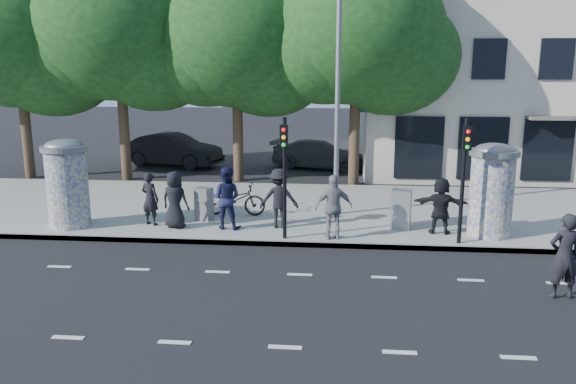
# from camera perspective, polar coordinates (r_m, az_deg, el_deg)

# --- Properties ---
(ground) EXTENTS (120.00, 120.00, 0.00)m
(ground) POSITION_cam_1_polar(r_m,az_deg,el_deg) (12.27, 0.72, -10.72)
(ground) COLOR black
(ground) RESTS_ON ground
(sidewalk) EXTENTS (40.00, 8.00, 0.15)m
(sidewalk) POSITION_cam_1_polar(r_m,az_deg,el_deg) (19.36, 2.49, -1.79)
(sidewalk) COLOR gray
(sidewalk) RESTS_ON ground
(curb) EXTENTS (40.00, 0.10, 0.16)m
(curb) POSITION_cam_1_polar(r_m,az_deg,el_deg) (15.56, 1.76, -5.34)
(curb) COLOR slate
(curb) RESTS_ON ground
(lane_dash_near) EXTENTS (32.00, 0.12, 0.01)m
(lane_dash_near) POSITION_cam_1_polar(r_m,az_deg,el_deg) (10.29, -0.29, -15.50)
(lane_dash_near) COLOR silver
(lane_dash_near) RESTS_ON ground
(lane_dash_far) EXTENTS (32.00, 0.12, 0.01)m
(lane_dash_far) POSITION_cam_1_polar(r_m,az_deg,el_deg) (13.56, 1.20, -8.39)
(lane_dash_far) COLOR silver
(lane_dash_far) RESTS_ON ground
(ad_column_left) EXTENTS (1.36, 1.36, 2.65)m
(ad_column_left) POSITION_cam_1_polar(r_m,az_deg,el_deg) (18.00, -21.53, 1.03)
(ad_column_left) COLOR beige
(ad_column_left) RESTS_ON sidewalk
(ad_column_right) EXTENTS (1.36, 1.36, 2.65)m
(ad_column_right) POSITION_cam_1_polar(r_m,az_deg,el_deg) (16.84, 20.00, 0.42)
(ad_column_right) COLOR beige
(ad_column_right) RESTS_ON sidewalk
(traffic_pole_near) EXTENTS (0.22, 0.31, 3.40)m
(traffic_pole_near) POSITION_cam_1_polar(r_m,az_deg,el_deg) (15.33, -0.37, 2.69)
(traffic_pole_near) COLOR black
(traffic_pole_near) RESTS_ON sidewalk
(traffic_pole_far) EXTENTS (0.22, 0.31, 3.40)m
(traffic_pole_far) POSITION_cam_1_polar(r_m,az_deg,el_deg) (15.62, 17.46, 2.30)
(traffic_pole_far) COLOR black
(traffic_pole_far) RESTS_ON sidewalk
(street_lamp) EXTENTS (0.25, 0.93, 8.00)m
(street_lamp) POSITION_cam_1_polar(r_m,az_deg,el_deg) (17.88, 5.11, 12.28)
(street_lamp) COLOR slate
(street_lamp) RESTS_ON sidewalk
(tree_far_left) EXTENTS (7.20, 7.20, 9.26)m
(tree_far_left) POSITION_cam_1_polar(r_m,az_deg,el_deg) (27.54, -25.84, 14.06)
(tree_far_left) COLOR #38281C
(tree_far_left) RESTS_ON ground
(tree_mid_left) EXTENTS (7.20, 7.20, 9.57)m
(tree_mid_left) POSITION_cam_1_polar(r_m,az_deg,el_deg) (25.59, -16.91, 15.66)
(tree_mid_left) COLOR #38281C
(tree_mid_left) RESTS_ON ground
(tree_near_left) EXTENTS (6.80, 6.80, 8.97)m
(tree_near_left) POSITION_cam_1_polar(r_m,az_deg,el_deg) (24.38, -5.29, 15.28)
(tree_near_left) COLOR #38281C
(tree_near_left) RESTS_ON ground
(tree_center) EXTENTS (7.00, 7.00, 9.30)m
(tree_center) POSITION_cam_1_polar(r_m,az_deg,el_deg) (23.60, 7.02, 15.94)
(tree_center) COLOR #38281C
(tree_center) RESTS_ON ground
(building) EXTENTS (20.30, 15.85, 12.00)m
(building) POSITION_cam_1_polar(r_m,az_deg,el_deg) (33.18, 25.56, 13.26)
(building) COLOR #BCB09E
(building) RESTS_ON ground
(ped_a) EXTENTS (0.95, 0.74, 1.72)m
(ped_a) POSITION_cam_1_polar(r_m,az_deg,el_deg) (17.02, -11.41, -0.77)
(ped_a) COLOR black
(ped_a) RESTS_ON sidewalk
(ped_b) EXTENTS (0.69, 0.57, 1.62)m
(ped_b) POSITION_cam_1_polar(r_m,az_deg,el_deg) (17.52, -13.83, -0.68)
(ped_b) COLOR black
(ped_b) RESTS_ON sidewalk
(ped_c) EXTENTS (0.99, 0.82, 1.85)m
(ped_c) POSITION_cam_1_polar(r_m,az_deg,el_deg) (16.71, -6.31, -0.60)
(ped_c) COLOR #191B3F
(ped_c) RESTS_ON sidewalk
(ped_d) EXTENTS (1.20, 0.75, 1.79)m
(ped_d) POSITION_cam_1_polar(r_m,az_deg,el_deg) (16.73, -0.91, -0.64)
(ped_d) COLOR black
(ped_d) RESTS_ON sidewalk
(ped_e) EXTENTS (1.18, 0.84, 1.82)m
(ped_e) POSITION_cam_1_polar(r_m,az_deg,el_deg) (15.62, 4.66, -1.56)
(ped_e) COLOR gray
(ped_e) RESTS_ON sidewalk
(ped_f) EXTENTS (1.59, 0.74, 1.66)m
(ped_f) POSITION_cam_1_polar(r_m,az_deg,el_deg) (16.70, 15.26, -1.33)
(ped_f) COLOR black
(ped_f) RESTS_ON sidewalk
(man_road) EXTENTS (0.73, 0.53, 1.87)m
(man_road) POSITION_cam_1_polar(r_m,az_deg,el_deg) (13.32, 26.28, -5.86)
(man_road) COLOR black
(man_road) RESTS_ON ground
(bicycle) EXTENTS (0.72, 2.01, 1.05)m
(bicycle) POSITION_cam_1_polar(r_m,az_deg,el_deg) (18.27, -5.46, -0.75)
(bicycle) COLOR black
(bicycle) RESTS_ON sidewalk
(cabinet_left) EXTENTS (0.59, 0.52, 1.04)m
(cabinet_left) POSITION_cam_1_polar(r_m,az_deg,el_deg) (17.80, -8.53, -1.20)
(cabinet_left) COLOR gray
(cabinet_left) RESTS_ON sidewalk
(cabinet_right) EXTENTS (0.64, 0.53, 1.18)m
(cabinet_right) POSITION_cam_1_polar(r_m,az_deg,el_deg) (16.98, 11.42, -1.74)
(cabinet_right) COLOR gray
(cabinet_right) RESTS_ON sidewalk
(car_mid) EXTENTS (2.93, 5.25, 1.64)m
(car_mid) POSITION_cam_1_polar(r_m,az_deg,el_deg) (28.93, -11.60, 4.20)
(car_mid) COLOR black
(car_mid) RESTS_ON ground
(car_right) EXTENTS (2.88, 5.00, 1.36)m
(car_right) POSITION_cam_1_polar(r_m,az_deg,el_deg) (27.84, 3.21, 3.84)
(car_right) COLOR #4A4C51
(car_right) RESTS_ON ground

